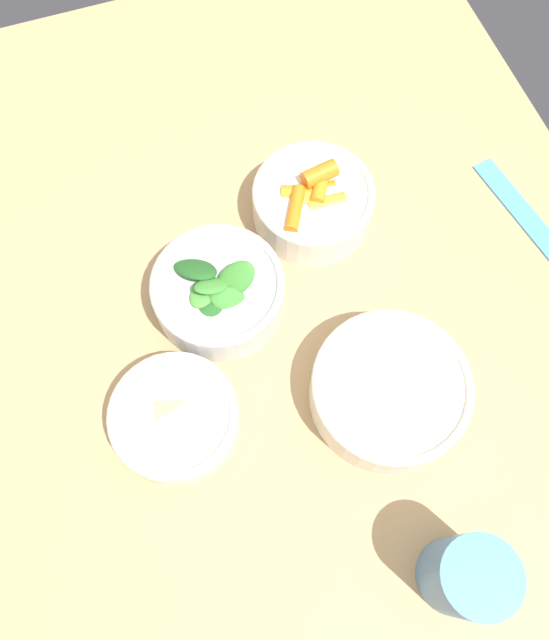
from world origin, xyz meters
name	(u,v)px	position (x,y,z in m)	size (l,w,h in m)	color
ground_plane	(261,421)	(0.00, 0.00, 0.00)	(10.00, 10.00, 0.00)	#2D2D33
dining_table	(253,320)	(0.00, 0.00, 0.62)	(1.04, 0.92, 0.73)	tan
bowl_carrots	(313,201)	(-0.07, 0.11, 0.76)	(0.15, 0.15, 0.07)	silver
bowl_greens	(218,291)	(0.01, -0.04, 0.76)	(0.16, 0.16, 0.08)	silver
bowl_beans_hotdog	(389,391)	(0.18, 0.10, 0.76)	(0.17, 0.17, 0.06)	silver
bowl_cookies	(174,417)	(0.14, -0.13, 0.75)	(0.14, 0.14, 0.04)	silver
ruler	(549,245)	(0.07, 0.37, 0.73)	(0.29, 0.08, 0.00)	#4C99E0
cup	(466,576)	(0.38, 0.09, 0.78)	(0.08, 0.08, 0.10)	#4C7FB7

